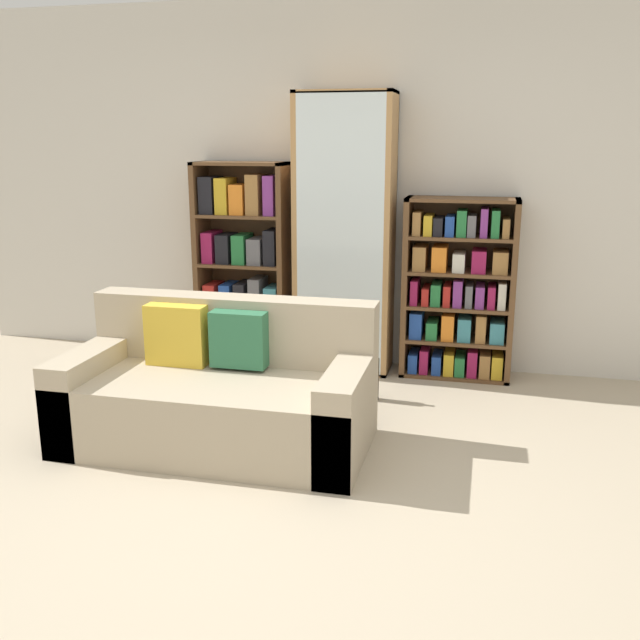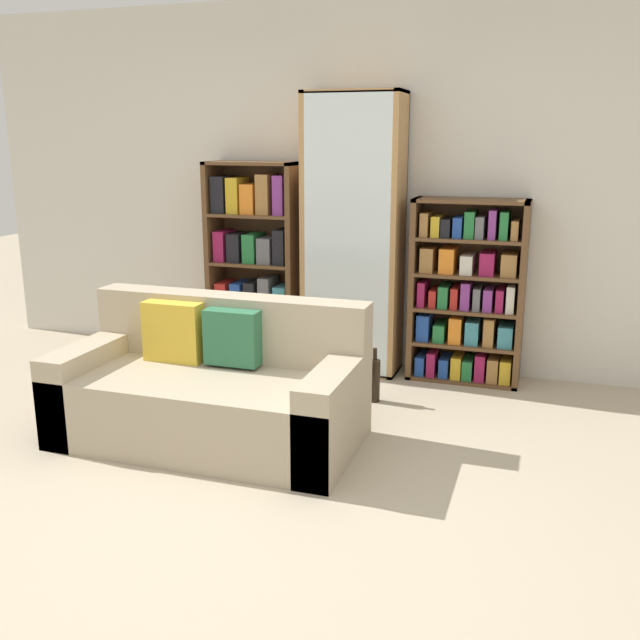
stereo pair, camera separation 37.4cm
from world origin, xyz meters
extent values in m
plane|color=tan|center=(0.00, 0.00, 0.00)|extent=(16.00, 16.00, 0.00)
cube|color=beige|center=(0.00, 2.48, 1.35)|extent=(6.39, 0.06, 2.70)
cube|color=tan|center=(-0.44, 0.70, 0.20)|extent=(1.72, 0.85, 0.41)
cube|color=tan|center=(-0.44, 1.02, 0.61)|extent=(1.72, 0.20, 0.39)
cube|color=tan|center=(-1.20, 0.70, 0.26)|extent=(0.20, 0.85, 0.53)
cube|color=tan|center=(0.31, 0.70, 0.26)|extent=(0.20, 0.85, 0.53)
cube|color=gold|center=(-0.75, 0.86, 0.59)|extent=(0.36, 0.12, 0.36)
cube|color=#2D6B47|center=(-0.36, 0.86, 0.59)|extent=(0.32, 0.12, 0.32)
cube|color=brown|center=(-1.16, 2.27, 0.77)|extent=(0.04, 0.32, 1.54)
cube|color=brown|center=(-0.49, 2.27, 0.77)|extent=(0.04, 0.32, 1.54)
cube|color=brown|center=(-0.82, 2.27, 1.53)|extent=(0.71, 0.32, 0.02)
cube|color=brown|center=(-0.82, 2.27, 0.01)|extent=(0.71, 0.32, 0.02)
cube|color=brown|center=(-0.82, 2.42, 0.77)|extent=(0.71, 0.01, 1.54)
cube|color=brown|center=(-0.82, 2.27, 0.40)|extent=(0.63, 0.32, 0.02)
cube|color=brown|center=(-0.82, 2.27, 0.77)|extent=(0.63, 0.32, 0.02)
cube|color=brown|center=(-0.82, 2.27, 1.14)|extent=(0.63, 0.32, 0.02)
cube|color=black|center=(-1.08, 2.26, 0.12)|extent=(0.07, 0.24, 0.20)
cube|color=#5B5B60|center=(-0.98, 2.26, 0.17)|extent=(0.07, 0.24, 0.29)
cube|color=black|center=(-0.88, 2.26, 0.16)|extent=(0.07, 0.24, 0.26)
cube|color=#1E4293|center=(-0.77, 2.26, 0.12)|extent=(0.06, 0.24, 0.20)
cube|color=beige|center=(-0.67, 2.26, 0.13)|extent=(0.09, 0.24, 0.21)
cube|color=beige|center=(-0.57, 2.26, 0.17)|extent=(0.07, 0.24, 0.30)
cube|color=#AD231E|center=(-1.07, 2.26, 0.51)|extent=(0.09, 0.24, 0.20)
cube|color=#1E4293|center=(-0.94, 2.26, 0.51)|extent=(0.09, 0.24, 0.21)
cube|color=black|center=(-0.82, 2.26, 0.52)|extent=(0.09, 0.24, 0.22)
cube|color=#5B5B60|center=(-0.70, 2.26, 0.54)|extent=(0.09, 0.24, 0.26)
cube|color=teal|center=(-0.58, 2.26, 0.51)|extent=(0.10, 0.24, 0.20)
cube|color=#8E1947|center=(-1.07, 2.26, 0.90)|extent=(0.09, 0.24, 0.23)
cube|color=black|center=(-0.95, 2.26, 0.89)|extent=(0.10, 0.24, 0.22)
cube|color=#237038|center=(-0.82, 2.26, 0.89)|extent=(0.10, 0.24, 0.22)
cube|color=#5B5B60|center=(-0.70, 2.26, 0.88)|extent=(0.11, 0.24, 0.20)
cube|color=black|center=(-0.58, 2.26, 0.91)|extent=(0.09, 0.24, 0.26)
cube|color=black|center=(-1.06, 2.26, 1.29)|extent=(0.11, 0.24, 0.28)
cube|color=gold|center=(-0.94, 2.26, 1.29)|extent=(0.10, 0.24, 0.27)
cube|color=orange|center=(-0.82, 2.26, 1.27)|extent=(0.11, 0.24, 0.22)
cube|color=olive|center=(-0.70, 2.26, 1.30)|extent=(0.10, 0.24, 0.30)
cube|color=#7A3384|center=(-0.58, 2.26, 1.30)|extent=(0.08, 0.24, 0.29)
cube|color=#AD7F4C|center=(-0.36, 2.25, 1.02)|extent=(0.04, 0.36, 2.03)
cube|color=#AD7F4C|center=(0.31, 2.25, 1.02)|extent=(0.04, 0.36, 2.03)
cube|color=#AD7F4C|center=(-0.03, 2.25, 2.02)|extent=(0.71, 0.36, 0.02)
cube|color=#AD7F4C|center=(-0.03, 2.25, 0.01)|extent=(0.71, 0.36, 0.02)
cube|color=#AD7F4C|center=(-0.03, 2.42, 1.02)|extent=(0.71, 0.01, 2.03)
cube|color=silver|center=(-0.03, 2.07, 1.02)|extent=(0.63, 0.01, 2.01)
cube|color=#AD7F4C|center=(-0.03, 2.25, 0.42)|extent=(0.63, 0.32, 0.02)
cube|color=#AD7F4C|center=(-0.03, 2.25, 0.82)|extent=(0.63, 0.32, 0.02)
cube|color=#AD7F4C|center=(-0.03, 2.25, 1.21)|extent=(0.63, 0.32, 0.02)
cube|color=#AD7F4C|center=(-0.03, 2.25, 1.61)|extent=(0.63, 0.32, 0.02)
cylinder|color=silver|center=(-0.26, 2.24, 0.06)|extent=(0.01, 0.01, 0.08)
cone|color=silver|center=(-0.26, 2.24, 0.14)|extent=(0.08, 0.08, 0.09)
cylinder|color=silver|center=(-0.14, 2.27, 0.06)|extent=(0.01, 0.01, 0.08)
cone|color=silver|center=(-0.14, 2.27, 0.14)|extent=(0.08, 0.08, 0.09)
cylinder|color=silver|center=(-0.03, 2.25, 0.06)|extent=(0.01, 0.01, 0.08)
cone|color=silver|center=(-0.03, 2.25, 0.14)|extent=(0.08, 0.08, 0.09)
cylinder|color=silver|center=(0.09, 2.26, 0.06)|extent=(0.01, 0.01, 0.08)
cone|color=silver|center=(0.09, 2.26, 0.14)|extent=(0.08, 0.08, 0.09)
cylinder|color=silver|center=(0.21, 2.23, 0.06)|extent=(0.01, 0.01, 0.08)
cone|color=silver|center=(0.21, 2.23, 0.14)|extent=(0.08, 0.08, 0.09)
cylinder|color=silver|center=(-0.26, 2.26, 0.47)|extent=(0.01, 0.01, 0.07)
cone|color=silver|center=(-0.26, 2.26, 0.55)|extent=(0.08, 0.08, 0.09)
cylinder|color=silver|center=(-0.14, 2.25, 0.47)|extent=(0.01, 0.01, 0.07)
cone|color=silver|center=(-0.14, 2.25, 0.55)|extent=(0.08, 0.08, 0.09)
cylinder|color=silver|center=(-0.03, 2.24, 0.47)|extent=(0.01, 0.01, 0.07)
cone|color=silver|center=(-0.03, 2.24, 0.55)|extent=(0.08, 0.08, 0.09)
cylinder|color=silver|center=(0.09, 2.23, 0.47)|extent=(0.01, 0.01, 0.07)
cone|color=silver|center=(0.09, 2.23, 0.55)|extent=(0.08, 0.08, 0.09)
cylinder|color=silver|center=(0.21, 2.24, 0.47)|extent=(0.01, 0.01, 0.07)
cone|color=silver|center=(0.21, 2.24, 0.55)|extent=(0.08, 0.08, 0.09)
cylinder|color=silver|center=(-0.26, 2.26, 0.87)|extent=(0.01, 0.01, 0.09)
cone|color=silver|center=(-0.26, 2.26, 0.97)|extent=(0.08, 0.08, 0.10)
cylinder|color=silver|center=(-0.14, 2.24, 0.87)|extent=(0.01, 0.01, 0.09)
cone|color=silver|center=(-0.14, 2.24, 0.97)|extent=(0.08, 0.08, 0.10)
cylinder|color=silver|center=(-0.03, 2.26, 0.87)|extent=(0.01, 0.01, 0.09)
cone|color=silver|center=(-0.03, 2.26, 0.97)|extent=(0.08, 0.08, 0.10)
cylinder|color=silver|center=(0.09, 2.23, 0.87)|extent=(0.01, 0.01, 0.09)
cone|color=silver|center=(0.09, 2.23, 0.97)|extent=(0.08, 0.08, 0.10)
cylinder|color=silver|center=(0.21, 2.24, 0.87)|extent=(0.01, 0.01, 0.09)
cone|color=silver|center=(0.21, 2.24, 0.97)|extent=(0.08, 0.08, 0.10)
cylinder|color=silver|center=(-0.26, 2.25, 1.26)|extent=(0.01, 0.01, 0.07)
cone|color=silver|center=(-0.26, 2.25, 1.34)|extent=(0.08, 0.08, 0.09)
cylinder|color=silver|center=(-0.14, 2.27, 1.26)|extent=(0.01, 0.01, 0.07)
cone|color=silver|center=(-0.14, 2.27, 1.34)|extent=(0.08, 0.08, 0.09)
cylinder|color=silver|center=(-0.03, 2.26, 1.26)|extent=(0.01, 0.01, 0.07)
cone|color=silver|center=(-0.03, 2.26, 1.34)|extent=(0.08, 0.08, 0.09)
cylinder|color=silver|center=(0.09, 2.25, 1.26)|extent=(0.01, 0.01, 0.07)
cone|color=silver|center=(0.09, 2.25, 1.34)|extent=(0.08, 0.08, 0.09)
cylinder|color=silver|center=(0.21, 2.24, 1.26)|extent=(0.01, 0.01, 0.07)
cone|color=silver|center=(0.21, 2.24, 1.34)|extent=(0.08, 0.08, 0.09)
cylinder|color=silver|center=(-0.22, 2.24, 1.67)|extent=(0.01, 0.01, 0.09)
cone|color=silver|center=(-0.22, 2.24, 1.76)|extent=(0.09, 0.09, 0.11)
cylinder|color=silver|center=(-0.03, 2.26, 1.67)|extent=(0.01, 0.01, 0.09)
cone|color=silver|center=(-0.03, 2.26, 1.76)|extent=(0.09, 0.09, 0.11)
cylinder|color=silver|center=(0.17, 2.23, 1.67)|extent=(0.01, 0.01, 0.09)
cone|color=silver|center=(0.17, 2.23, 1.76)|extent=(0.09, 0.09, 0.11)
cube|color=brown|center=(0.44, 2.27, 0.65)|extent=(0.04, 0.32, 1.30)
cube|color=brown|center=(1.19, 2.27, 0.65)|extent=(0.04, 0.32, 1.30)
cube|color=brown|center=(0.81, 2.27, 1.29)|extent=(0.79, 0.32, 0.02)
cube|color=brown|center=(0.81, 2.27, 0.01)|extent=(0.79, 0.32, 0.02)
cube|color=brown|center=(0.81, 2.42, 0.65)|extent=(0.79, 0.01, 1.30)
cube|color=brown|center=(0.81, 2.27, 0.28)|extent=(0.71, 0.32, 0.02)
cube|color=brown|center=(0.81, 2.27, 0.53)|extent=(0.71, 0.32, 0.02)
cube|color=brown|center=(0.81, 2.27, 0.78)|extent=(0.71, 0.32, 0.02)
cube|color=brown|center=(0.81, 2.27, 1.03)|extent=(0.71, 0.32, 0.02)
cube|color=#1E4293|center=(0.51, 2.26, 0.09)|extent=(0.07, 0.24, 0.14)
cube|color=#8E1947|center=(0.59, 2.26, 0.11)|extent=(0.06, 0.24, 0.18)
cube|color=#1E4293|center=(0.68, 2.26, 0.09)|extent=(0.07, 0.24, 0.14)
cube|color=gold|center=(0.77, 2.26, 0.10)|extent=(0.07, 0.24, 0.16)
cube|color=#237038|center=(0.85, 2.26, 0.10)|extent=(0.07, 0.24, 0.14)
cube|color=#8E1947|center=(0.94, 2.26, 0.12)|extent=(0.07, 0.24, 0.19)
cube|color=olive|center=(1.03, 2.26, 0.11)|extent=(0.08, 0.24, 0.17)
cube|color=gold|center=(1.12, 2.26, 0.11)|extent=(0.08, 0.24, 0.17)
cube|color=#1E4293|center=(0.52, 2.26, 0.38)|extent=(0.09, 0.24, 0.19)
cube|color=#237038|center=(0.64, 2.26, 0.35)|extent=(0.08, 0.24, 0.13)
cube|color=orange|center=(0.75, 2.26, 0.38)|extent=(0.09, 0.24, 0.19)
cube|color=teal|center=(0.87, 2.26, 0.37)|extent=(0.09, 0.24, 0.17)
cube|color=olive|center=(0.99, 2.26, 0.39)|extent=(0.07, 0.24, 0.20)
cube|color=teal|center=(1.10, 2.26, 0.36)|extent=(0.10, 0.24, 0.15)
cube|color=#8E1947|center=(0.50, 2.26, 0.63)|extent=(0.05, 0.24, 0.18)
cube|color=#AD231E|center=(0.59, 2.26, 0.60)|extent=(0.05, 0.24, 0.13)
cube|color=#237038|center=(0.66, 2.26, 0.62)|extent=(0.07, 0.24, 0.16)
cube|color=#AD231E|center=(0.74, 2.26, 0.61)|extent=(0.05, 0.24, 0.15)
cube|color=#7A3384|center=(0.81, 2.26, 0.63)|extent=(0.06, 0.24, 0.19)
cube|color=#5B5B60|center=(0.89, 2.26, 0.62)|extent=(0.05, 0.24, 0.16)
cube|color=#7A3384|center=(0.97, 2.26, 0.62)|extent=(0.06, 0.24, 0.16)
cube|color=#8E1947|center=(1.05, 2.26, 0.62)|extent=(0.05, 0.24, 0.16)
cube|color=beige|center=(1.12, 2.26, 0.63)|extent=(0.05, 0.24, 0.19)
cube|color=olive|center=(0.53, 2.26, 0.88)|extent=(0.09, 0.24, 0.17)
cube|color=orange|center=(0.67, 2.26, 0.88)|extent=(0.10, 0.24, 0.17)
cube|color=beige|center=(0.81, 2.26, 0.86)|extent=(0.08, 0.24, 0.13)
cube|color=#8E1947|center=(0.95, 2.26, 0.87)|extent=(0.10, 0.24, 0.16)
cube|color=olive|center=(1.09, 2.26, 0.87)|extent=(0.10, 0.24, 0.16)
cube|color=olive|center=(0.51, 2.26, 1.12)|extent=(0.06, 0.24, 0.17)
cube|color=gold|center=(0.59, 2.26, 1.11)|extent=(0.06, 0.24, 0.14)
cube|color=black|center=(0.66, 2.26, 1.11)|extent=(0.06, 0.24, 0.13)
cube|color=#1E4293|center=(0.74, 2.26, 1.11)|extent=(0.06, 0.24, 0.14)
cube|color=#237038|center=(0.82, 2.26, 1.13)|extent=(0.07, 0.24, 0.18)
cube|color=#5B5B60|center=(0.89, 2.26, 1.12)|extent=(0.06, 0.24, 0.15)
cube|color=#7A3384|center=(0.97, 2.26, 1.14)|extent=(0.05, 0.24, 0.20)
cube|color=#237038|center=(1.04, 2.26, 1.14)|extent=(0.06, 0.24, 0.19)
cube|color=olive|center=(1.12, 2.26, 1.11)|extent=(0.05, 0.24, 0.13)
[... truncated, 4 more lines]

